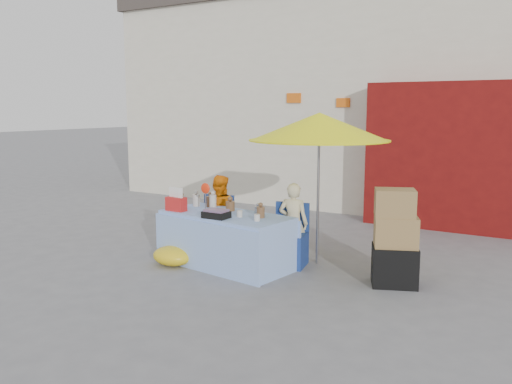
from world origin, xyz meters
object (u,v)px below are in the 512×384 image
Objects in this scene: market_table at (226,239)px; box_stack at (395,241)px; vendor_beige at (293,223)px; umbrella at (319,127)px; chair_right at (288,247)px; chair_left at (214,236)px; vendor_orange at (219,213)px.

box_stack reaches higher than market_table.
box_stack is at bearing 160.00° from vendor_beige.
market_table is 1.98m from umbrella.
vendor_beige is at bearing 76.37° from chair_right.
market_table is 0.96m from vendor_beige.
vendor_beige reaches higher than chair_right.
chair_left is 1.30m from vendor_beige.
vendor_beige is 1.51m from box_stack.
chair_left is at bearing -169.62° from umbrella.
vendor_beige is at bearing 172.21° from box_stack.
box_stack is (2.24, 0.38, 0.18)m from market_table.
vendor_orange is (-0.51, 0.58, 0.21)m from market_table.
vendor_beige is 0.95× the size of box_stack.
chair_right is 0.73× the size of vendor_orange.
vendor_beige is at bearing 46.47° from market_table.
box_stack reaches higher than chair_left.
market_table is 2.35× the size of chair_left.
vendor_orange is at bearing -12.21° from vendor_beige.
chair_left is 1.00× the size of chair_right.
chair_right is 0.75× the size of vendor_beige.
umbrella is (1.55, 0.28, 1.64)m from chair_left.
market_table is 0.87m from chair_right.
chair_left and chair_right have the same top height.
chair_right is 1.30m from vendor_orange.
umbrella is at bearing 163.48° from box_stack.
vendor_orange is at bearing 139.69° from market_table.
market_table is 2.27m from box_stack.
market_table is at bearing -161.05° from chair_right.
vendor_beige reaches higher than chair_left.
chair_left is 1.25m from chair_right.
vendor_orange reaches higher than chair_right.
box_stack reaches higher than vendor_beige.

